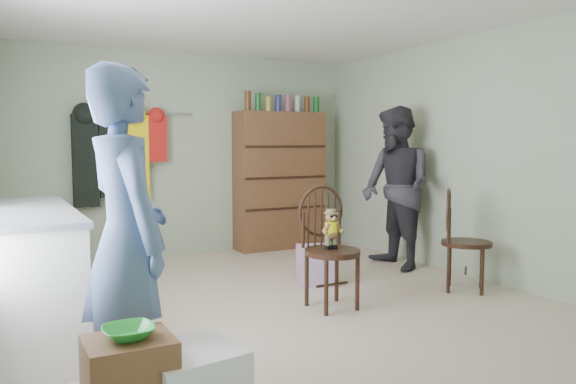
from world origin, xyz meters
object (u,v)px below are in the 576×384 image
counter (26,275)px  chair_front (329,240)px  chair_far (460,236)px  dresser (280,180)px

counter → chair_front: bearing=-7.6°
chair_far → dresser: dresser is taller
chair_front → chair_far: bearing=-5.1°
counter → chair_far: size_ratio=1.92×
chair_far → dresser: size_ratio=0.47×
counter → chair_front: size_ratio=1.80×
counter → chair_far: (3.71, -0.44, 0.05)m
chair_front → dresser: dresser is taller
chair_front → chair_far: (1.39, -0.13, -0.05)m
chair_far → counter: bearing=129.4°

